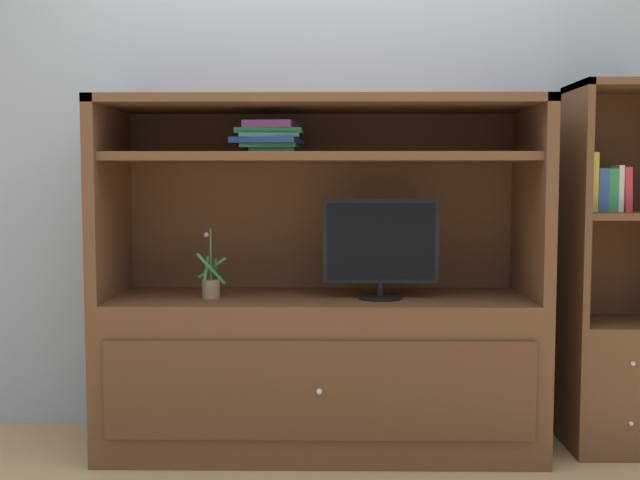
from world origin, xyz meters
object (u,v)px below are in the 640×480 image
tv_monitor (381,246)px  potted_plant (211,286)px  magazine_stack (271,138)px  media_console (320,337)px  bookshelf_tall (615,326)px  upright_book_row (603,188)px

tv_monitor → potted_plant: tv_monitor is taller
potted_plant → magazine_stack: bearing=13.6°
media_console → magazine_stack: (-0.21, -0.00, 0.87)m
magazine_stack → media_console: bearing=0.6°
bookshelf_tall → tv_monitor: bearing=-175.8°
bookshelf_tall → upright_book_row: size_ratio=6.28×
media_console → tv_monitor: (0.26, -0.07, 0.40)m
media_console → magazine_stack: media_console is taller
potted_plant → bookshelf_tall: bookshelf_tall is taller
media_console → upright_book_row: (1.22, -0.01, 0.65)m
media_console → potted_plant: 0.53m
media_console → magazine_stack: bearing=-179.4°
bookshelf_tall → magazine_stack: bearing=-179.8°
media_console → upright_book_row: media_console is taller
upright_book_row → tv_monitor: bearing=-176.1°
media_console → upright_book_row: bearing=-0.3°
potted_plant → bookshelf_tall: (1.76, 0.07, -0.18)m
magazine_stack → potted_plant: bearing=-166.4°
tv_monitor → upright_book_row: size_ratio=1.94×
magazine_stack → bookshelf_tall: (1.50, 0.01, -0.82)m
tv_monitor → upright_book_row: bearing=3.9°
potted_plant → tv_monitor: bearing=-0.6°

